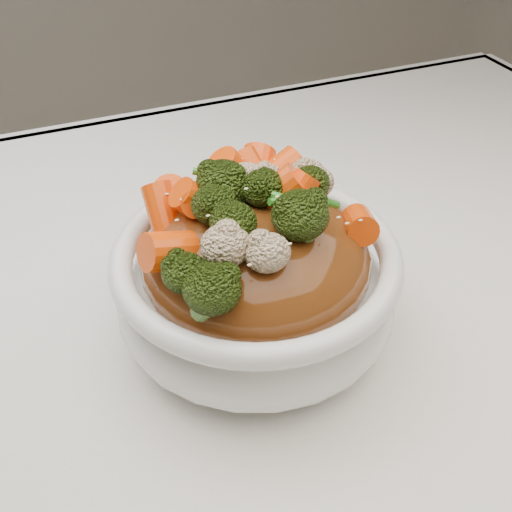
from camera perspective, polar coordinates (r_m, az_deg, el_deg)
name	(u,v)px	position (r m, az deg, el deg)	size (l,w,h in m)	color
tablecloth	(225,328)	(0.53, -2.98, -6.85)	(1.20, 0.80, 0.04)	white
bowl	(256,288)	(0.47, 0.00, -3.10)	(0.22, 0.22, 0.09)	white
sauce_base	(256,259)	(0.45, 0.00, -0.30)	(0.17, 0.17, 0.10)	#633010
carrots	(256,189)	(0.41, 0.00, 6.43)	(0.17, 0.17, 0.05)	#F04A07
broccoli	(256,190)	(0.42, 0.00, 6.31)	(0.17, 0.17, 0.04)	black
cauliflower	(256,192)	(0.42, 0.00, 6.08)	(0.17, 0.17, 0.04)	beige
scallions	(256,187)	(0.41, 0.00, 6.55)	(0.13, 0.13, 0.02)	#26721A
sesame_seeds	(256,187)	(0.41, 0.00, 6.55)	(0.16, 0.16, 0.01)	#F6E5AF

